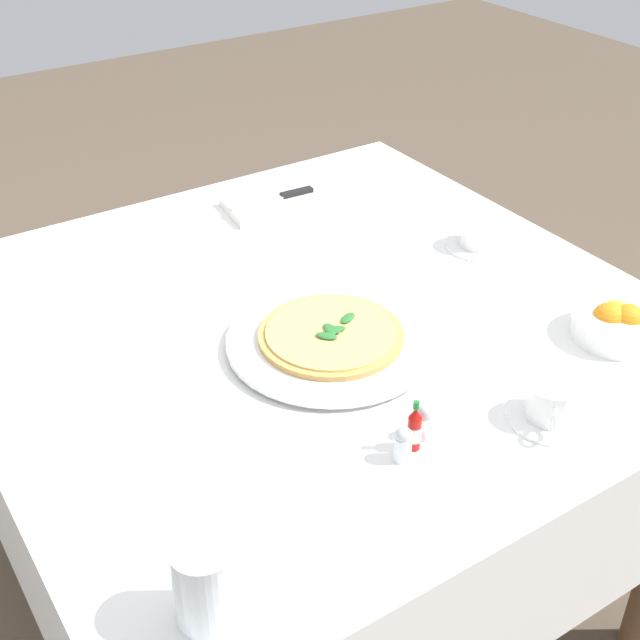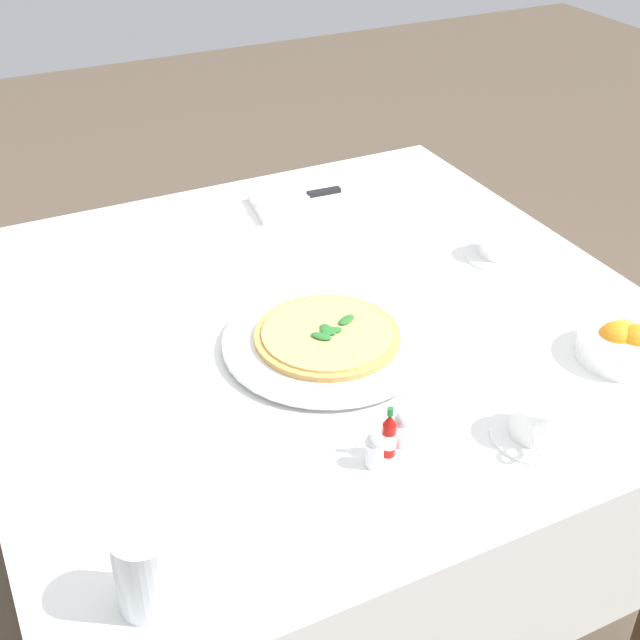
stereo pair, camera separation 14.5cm
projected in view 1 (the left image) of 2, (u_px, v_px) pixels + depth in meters
The scene contains 13 objects.
ground_plane at pixel (312, 586), 1.91m from camera, with size 8.00×8.00×0.00m, color brown.
dining_table at pixel (310, 370), 1.57m from camera, with size 1.16×1.16×0.73m.
pizza_plate at pixel (331, 341), 1.42m from camera, with size 0.35×0.35×0.02m.
pizza at pixel (331, 334), 1.41m from camera, with size 0.24×0.24×0.02m.
coffee_cup_left_edge at pixel (479, 234), 1.70m from camera, with size 0.13×0.13×0.06m.
coffee_cup_near_right at pixel (552, 403), 1.25m from camera, with size 0.13×0.13×0.06m.
water_glass_far_left at pixel (206, 588), 0.95m from camera, with size 0.07×0.07×0.11m.
napkin_folded at pixel (277, 203), 1.85m from camera, with size 0.23×0.16×0.02m.
dinner_knife at pixel (276, 198), 1.84m from camera, with size 0.20×0.03×0.01m.
citrus_bowl at pixel (617, 323), 1.43m from camera, with size 0.15×0.15×0.07m.
hot_sauce_bottle at pixel (414, 429), 1.20m from camera, with size 0.02×0.02×0.08m.
salt_shaker at pixel (403, 445), 1.18m from camera, with size 0.03×0.03×0.06m.
pepper_shaker at pixel (425, 423), 1.22m from camera, with size 0.03×0.03×0.06m.
Camera 1 is at (0.67, 1.07, 1.55)m, focal length 48.03 mm.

